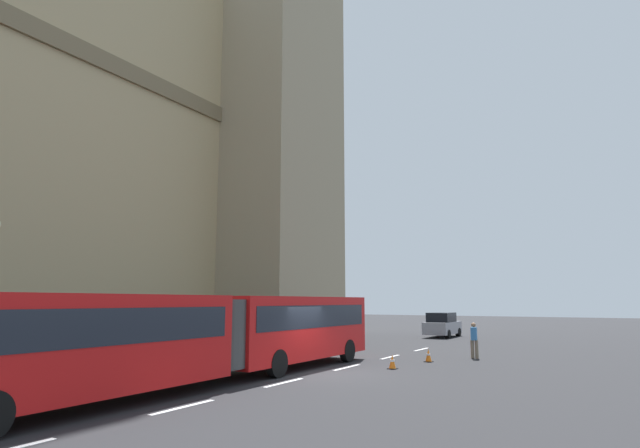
% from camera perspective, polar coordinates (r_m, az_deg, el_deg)
% --- Properties ---
extents(ground_plane, '(160.00, 160.00, 0.00)m').
position_cam_1_polar(ground_plane, '(20.00, 0.18, -16.47)').
color(ground_plane, '#262628').
extents(lane_centre_marking, '(29.80, 0.16, 0.01)m').
position_cam_1_polar(lane_centre_marking, '(17.89, -4.07, -17.36)').
color(lane_centre_marking, silver).
rests_on(lane_centre_marking, ground_plane).
extents(articulated_bus, '(18.72, 2.54, 2.90)m').
position_cam_1_polar(articulated_bus, '(17.83, -12.04, -11.60)').
color(articulated_bus, red).
rests_on(articulated_bus, ground_plane).
extents(sedan_lead, '(4.40, 1.86, 1.85)m').
position_cam_1_polar(sedan_lead, '(40.81, 13.59, -10.96)').
color(sedan_lead, gray).
rests_on(sedan_lead, ground_plane).
extents(traffic_cone_west, '(0.36, 0.36, 0.58)m').
position_cam_1_polar(traffic_cone_west, '(21.51, 8.13, -15.08)').
color(traffic_cone_west, black).
rests_on(traffic_cone_west, ground_plane).
extents(traffic_cone_middle, '(0.36, 0.36, 0.58)m').
position_cam_1_polar(traffic_cone_middle, '(24.20, 12.09, -14.25)').
color(traffic_cone_middle, black).
rests_on(traffic_cone_middle, ground_plane).
extents(pedestrian_near_cones, '(0.42, 0.36, 1.69)m').
position_cam_1_polar(pedestrian_near_cones, '(26.15, 16.92, -12.25)').
color(pedestrian_near_cones, '#726651').
rests_on(pedestrian_near_cones, ground_plane).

